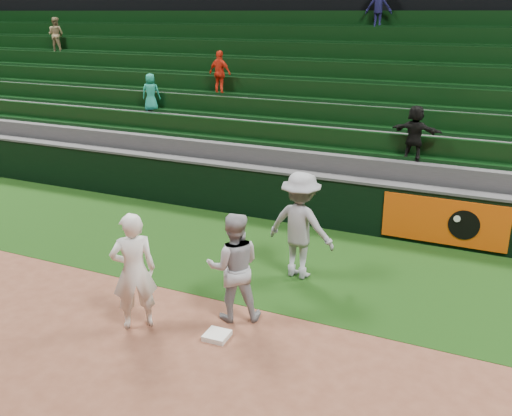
{
  "coord_description": "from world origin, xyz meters",
  "views": [
    {
      "loc": [
        4.13,
        -6.96,
        4.83
      ],
      "look_at": [
        -0.16,
        2.3,
        1.3
      ],
      "focal_mm": 40.0,
      "sensor_mm": 36.0,
      "label": 1
    }
  ],
  "objects_px": {
    "baserunner": "(234,267)",
    "first_baseman": "(134,271)",
    "first_base": "(217,336)",
    "base_coach": "(301,226)"
  },
  "relations": [
    {
      "from": "first_base",
      "to": "base_coach",
      "type": "relative_size",
      "value": 0.18
    },
    {
      "from": "first_baseman",
      "to": "base_coach",
      "type": "bearing_deg",
      "value": -164.25
    },
    {
      "from": "first_base",
      "to": "first_baseman",
      "type": "xyz_separation_m",
      "value": [
        -1.35,
        -0.21,
        0.93
      ]
    },
    {
      "from": "first_baseman",
      "to": "baserunner",
      "type": "xyz_separation_m",
      "value": [
        1.31,
        0.89,
        -0.05
      ]
    },
    {
      "from": "first_base",
      "to": "baserunner",
      "type": "xyz_separation_m",
      "value": [
        -0.04,
        0.69,
        0.88
      ]
    },
    {
      "from": "baserunner",
      "to": "base_coach",
      "type": "relative_size",
      "value": 0.9
    },
    {
      "from": "baserunner",
      "to": "base_coach",
      "type": "bearing_deg",
      "value": -130.07
    },
    {
      "from": "first_base",
      "to": "first_baseman",
      "type": "height_order",
      "value": "first_baseman"
    },
    {
      "from": "baserunner",
      "to": "first_baseman",
      "type": "bearing_deg",
      "value": 6.61
    },
    {
      "from": "first_baseman",
      "to": "baserunner",
      "type": "height_order",
      "value": "first_baseman"
    }
  ]
}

